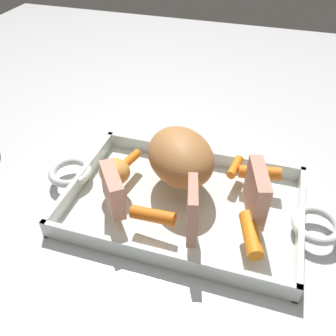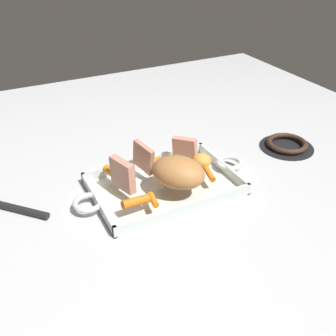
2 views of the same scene
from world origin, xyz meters
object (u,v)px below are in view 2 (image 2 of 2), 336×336
at_px(roast_slice_thick, 123,175).
at_px(potato_corner, 202,161).
at_px(baby_carrot_long, 162,160).
at_px(stove_burner_rear, 287,145).
at_px(serving_spoon, 5,206).
at_px(roast_slice_outer, 143,157).
at_px(roasting_dish, 164,185).
at_px(baby_carrot_center_left, 153,200).
at_px(pork_roast, 178,172).
at_px(baby_carrot_center_right, 209,174).
at_px(baby_carrot_southeast, 114,173).
at_px(baby_carrot_northeast, 136,202).
at_px(roast_slice_thin, 185,149).

relative_size(roast_slice_thick, potato_corner, 1.47).
xyz_separation_m(baby_carrot_long, stove_burner_rear, (0.40, -0.04, -0.03)).
bearing_deg(serving_spoon, roast_slice_outer, -139.18).
distance_m(roasting_dish, baby_carrot_center_left, 0.11).
relative_size(pork_roast, potato_corner, 2.59).
bearing_deg(potato_corner, pork_roast, -153.97).
relative_size(roast_slice_thick, roast_slice_outer, 1.06).
bearing_deg(baby_carrot_center_right, baby_carrot_southeast, 154.06).
relative_size(baby_carrot_southeast, baby_carrot_center_right, 1.31).
distance_m(baby_carrot_long, serving_spoon, 0.41).
xyz_separation_m(roasting_dish, potato_corner, (0.11, 0.01, 0.04)).
distance_m(pork_roast, baby_carrot_northeast, 0.13).
bearing_deg(baby_carrot_southeast, potato_corner, -14.49).
distance_m(roast_slice_thick, baby_carrot_southeast, 0.06).
distance_m(pork_roast, baby_carrot_center_left, 0.10).
bearing_deg(serving_spoon, baby_carrot_long, -137.95).
height_order(baby_carrot_center_right, potato_corner, potato_corner).
xyz_separation_m(baby_carrot_southeast, baby_carrot_center_right, (0.22, -0.11, -0.00)).
height_order(pork_roast, roast_slice_thick, roast_slice_thick).
relative_size(baby_carrot_center_left, baby_carrot_center_right, 0.90).
xyz_separation_m(baby_carrot_long, potato_corner, (0.09, -0.06, 0.01)).
bearing_deg(roast_slice_thick, pork_roast, -21.94).
height_order(baby_carrot_long, baby_carrot_northeast, baby_carrot_northeast).
distance_m(pork_roast, baby_carrot_center_right, 0.09).
bearing_deg(roast_slice_thin, roast_slice_thick, -166.09).
height_order(baby_carrot_southeast, serving_spoon, baby_carrot_southeast).
bearing_deg(serving_spoon, baby_carrot_northeast, -165.68).
relative_size(baby_carrot_center_right, serving_spoon, 0.32).
relative_size(roast_slice_thin, potato_corner, 1.25).
relative_size(stove_burner_rear, serving_spoon, 0.97).
height_order(baby_carrot_center_right, stove_burner_rear, baby_carrot_center_right).
height_order(baby_carrot_southeast, baby_carrot_northeast, baby_carrot_northeast).
bearing_deg(baby_carrot_center_left, potato_corner, 24.75).
bearing_deg(roasting_dish, baby_carrot_southeast, 150.26).
relative_size(roast_slice_thick, baby_carrot_southeast, 1.11).
bearing_deg(baby_carrot_center_left, baby_carrot_northeast, 169.90).
bearing_deg(stove_burner_rear, baby_carrot_southeast, 176.00).
height_order(baby_carrot_center_left, baby_carrot_center_right, baby_carrot_center_right).
distance_m(baby_carrot_northeast, serving_spoon, 0.32).
distance_m(roast_slice_outer, baby_carrot_southeast, 0.09).
xyz_separation_m(roasting_dish, baby_carrot_center_right, (0.11, -0.04, 0.03)).
xyz_separation_m(baby_carrot_long, serving_spoon, (-0.40, 0.03, -0.03)).
distance_m(roast_slice_thin, stove_burner_rear, 0.34).
bearing_deg(baby_carrot_long, roast_slice_outer, -176.37).
xyz_separation_m(baby_carrot_northeast, potato_corner, (0.22, 0.08, 0.01)).
bearing_deg(baby_carrot_northeast, roast_slice_thin, 32.85).
xyz_separation_m(roast_slice_outer, baby_carrot_northeast, (-0.08, -0.13, -0.03)).
bearing_deg(roast_slice_outer, roasting_dish, -66.62).
bearing_deg(roasting_dish, serving_spoon, 165.51).
relative_size(roasting_dish, pork_roast, 3.51).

